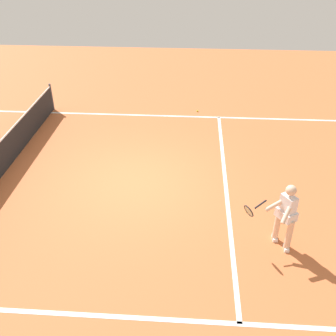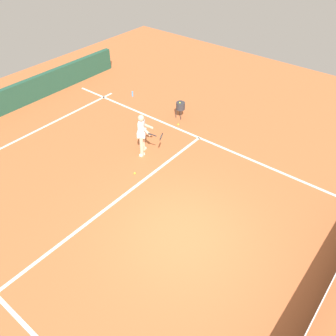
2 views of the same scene
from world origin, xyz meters
name	(u,v)px [view 2 (image 2 of 2)]	position (x,y,z in m)	size (l,w,h in m)	color
ground_plane	(182,234)	(0.00, 0.00, 0.00)	(26.37, 26.37, 0.00)	#C66638
baseline_marking	(22,138)	(0.00, -7.64, 0.00)	(9.48, 0.10, 0.01)	white
service_line_marking	(121,197)	(0.00, -2.35, 0.00)	(8.48, 0.10, 0.01)	white
sideline_left_marking	(254,161)	(-4.24, 0.00, 0.00)	(0.10, 18.28, 0.01)	white
court_net	(321,304)	(0.00, 3.78, 0.46)	(9.16, 0.08, 1.00)	#4C4C51
tennis_player	(143,133)	(-2.19, -3.37, 0.85)	(0.68, 1.14, 1.55)	beige
tennis_ball_near	(178,124)	(-4.46, -3.53, 0.03)	(0.07, 0.07, 0.07)	#D1E533
tennis_ball_mid	(135,173)	(-1.10, -2.79, 0.03)	(0.07, 0.07, 0.07)	#D1E533
ball_hopper	(180,106)	(-4.99, -3.83, 0.55)	(0.36, 0.36, 0.74)	#333338
water_bottle	(132,94)	(-5.14, -6.68, 0.12)	(0.07, 0.07, 0.24)	#4C9EE5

